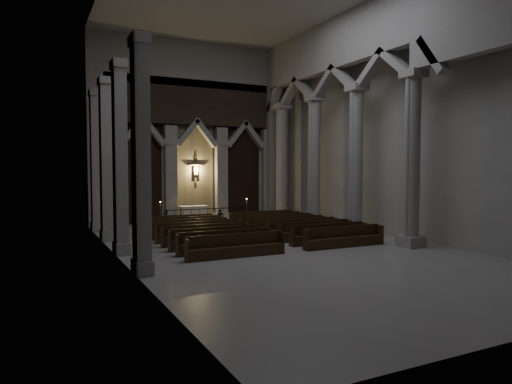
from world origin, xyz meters
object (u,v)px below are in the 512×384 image
at_px(candle_stand_left, 161,220).
at_px(candle_stand_right, 247,216).
at_px(altar, 193,213).
at_px(worshipper, 220,218).
at_px(pews, 252,233).
at_px(altar_rail, 208,214).

distance_m(candle_stand_left, candle_stand_right, 5.84).
bearing_deg(altar, candle_stand_left, -154.23).
bearing_deg(worshipper, pews, -75.15).
height_order(altar, pews, altar).
distance_m(altar, candle_stand_right, 3.54).
distance_m(altar_rail, candle_stand_left, 3.01).
height_order(altar, worshipper, worshipper).
bearing_deg(worshipper, candle_stand_right, 52.46).
height_order(altar_rail, candle_stand_left, candle_stand_left).
xyz_separation_m(altar_rail, candle_stand_left, (-2.99, 0.20, -0.28)).
bearing_deg(pews, candle_stand_left, 114.09).
xyz_separation_m(altar, altar_rail, (0.47, -1.42, 0.07)).
bearing_deg(pews, worshipper, 87.55).
xyz_separation_m(altar_rail, worshipper, (0.21, -1.66, -0.15)).
bearing_deg(candle_stand_left, candle_stand_right, -0.03).
bearing_deg(altar, worshipper, -77.59).
distance_m(altar, candle_stand_left, 2.81).
bearing_deg(candle_stand_right, pews, -113.03).
bearing_deg(candle_stand_right, candle_stand_left, 179.97).
bearing_deg(altar_rail, worshipper, -82.90).
relative_size(altar_rail, candle_stand_left, 3.46).
bearing_deg(altar, altar_rail, -71.65).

